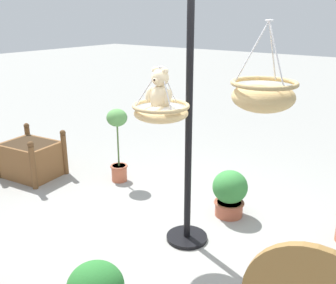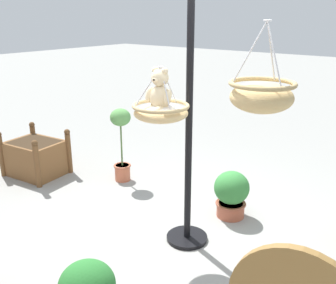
{
  "view_description": "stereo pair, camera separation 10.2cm",
  "coord_description": "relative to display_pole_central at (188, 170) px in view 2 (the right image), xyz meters",
  "views": [
    {
      "loc": [
        -2.11,
        2.94,
        2.33
      ],
      "look_at": [
        0.01,
        0.06,
        1.13
      ],
      "focal_mm": 41.27,
      "sensor_mm": 36.0,
      "label": 1
    },
    {
      "loc": [
        -2.19,
        2.88,
        2.33
      ],
      "look_at": [
        0.01,
        0.06,
        1.13
      ],
      "focal_mm": 41.27,
      "sensor_mm": 36.0,
      "label": 2
    }
  ],
  "objects": [
    {
      "name": "hanging_basket_left_high",
      "position": [
        -0.84,
        0.24,
        0.92
      ],
      "size": [
        0.52,
        0.52,
        0.69
      ],
      "color": "tan"
    },
    {
      "name": "display_pole_central",
      "position": [
        0.0,
        0.0,
        0.0
      ],
      "size": [
        0.44,
        0.44,
        2.57
      ],
      "color": "black",
      "rests_on": "ground"
    },
    {
      "name": "wooden_planter_box",
      "position": [
        2.83,
        -0.06,
        -0.53
      ],
      "size": [
        0.92,
        0.78,
        0.69
      ],
      "color": "brown",
      "rests_on": "ground"
    },
    {
      "name": "ground_plane",
      "position": [
        0.12,
        0.11,
        -0.81
      ],
      "size": [
        40.0,
        40.0,
        0.0
      ],
      "primitive_type": "plane",
      "color": "gray"
    },
    {
      "name": "hanging_basket_with_teddy",
      "position": [
        0.15,
        0.25,
        0.64
      ],
      "size": [
        0.54,
        0.54,
        0.51
      ],
      "color": "tan"
    },
    {
      "name": "teddy_bear",
      "position": [
        0.15,
        0.27,
        0.82
      ],
      "size": [
        0.29,
        0.25,
        0.41
      ],
      "color": "beige"
    },
    {
      "name": "potted_plant_conical_shrub",
      "position": [
        -0.12,
        -0.74,
        -0.51
      ],
      "size": [
        0.42,
        0.42,
        0.57
      ],
      "color": "#AD563D",
      "rests_on": "ground"
    },
    {
      "name": "potted_plant_flowering_red",
      "position": [
        1.65,
        -0.7,
        -0.2
      ],
      "size": [
        0.29,
        0.29,
        1.07
      ],
      "color": "#BC6042",
      "rests_on": "ground"
    }
  ]
}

